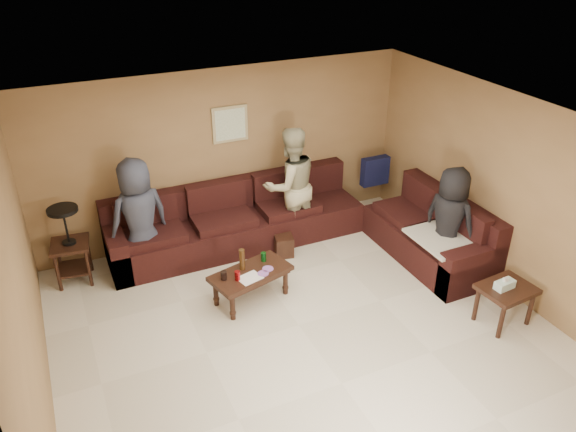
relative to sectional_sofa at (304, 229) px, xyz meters
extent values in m
plane|color=beige|center=(-0.81, -1.52, -0.33)|extent=(5.50, 5.50, 0.00)
cube|color=silver|center=(-0.81, -1.52, 2.12)|extent=(5.50, 5.00, 0.10)
cube|color=olive|center=(-0.81, 0.98, 0.92)|extent=(5.50, 0.10, 2.50)
cube|color=olive|center=(-0.81, -4.02, 0.92)|extent=(5.50, 0.10, 2.50)
cube|color=olive|center=(-3.56, -1.52, 0.92)|extent=(0.10, 5.00, 2.50)
cube|color=olive|center=(1.94, -1.52, 0.92)|extent=(0.10, 5.00, 2.50)
cube|color=black|center=(-0.81, 0.53, -0.10)|extent=(3.70, 0.90, 0.45)
cube|color=black|center=(-0.81, 0.86, 0.35)|extent=(3.70, 0.24, 0.45)
cube|color=black|center=(-2.54, 0.53, -0.01)|extent=(0.24, 0.90, 0.63)
cube|color=black|center=(1.49, -0.92, -0.10)|extent=(0.90, 2.00, 0.45)
cube|color=black|center=(1.82, -0.92, 0.35)|extent=(0.24, 2.00, 0.45)
cube|color=black|center=(1.49, -1.80, -0.01)|extent=(0.90, 0.24, 0.63)
cube|color=#101334|center=(1.49, 0.53, 0.42)|extent=(0.45, 0.14, 0.45)
cube|color=beige|center=(1.49, -1.37, 0.25)|extent=(1.00, 0.85, 0.04)
cube|color=black|center=(-1.13, -0.80, 0.06)|extent=(1.09, 0.74, 0.05)
cube|color=black|center=(-1.13, -0.80, 0.01)|extent=(1.00, 0.65, 0.05)
cylinder|color=black|center=(-1.48, -1.08, -0.14)|extent=(0.06, 0.06, 0.36)
cylinder|color=black|center=(-0.69, -0.87, -0.14)|extent=(0.06, 0.06, 0.36)
cylinder|color=black|center=(-1.57, -0.73, -0.14)|extent=(0.06, 0.06, 0.36)
cylinder|color=black|center=(-0.79, -0.52, -0.14)|extent=(0.06, 0.06, 0.36)
cylinder|color=#A61316|center=(-1.34, -0.90, 0.15)|extent=(0.07, 0.07, 0.12)
cylinder|color=#157A25|center=(-0.90, -0.65, 0.15)|extent=(0.07, 0.07, 0.12)
cylinder|color=#36200C|center=(-1.21, -0.71, 0.23)|extent=(0.07, 0.07, 0.28)
cylinder|color=black|center=(-1.49, -0.82, 0.15)|extent=(0.08, 0.08, 0.11)
cube|color=silver|center=(-1.19, -0.93, 0.09)|extent=(0.33, 0.28, 0.00)
cylinder|color=#E04F7C|center=(-1.01, -0.91, 0.09)|extent=(0.14, 0.14, 0.01)
cylinder|color=#E04F7C|center=(-0.92, -0.84, 0.09)|extent=(0.14, 0.14, 0.01)
cube|color=black|center=(-3.10, 0.56, 0.22)|extent=(0.53, 0.53, 0.05)
cube|color=black|center=(-3.10, 0.56, -0.14)|extent=(0.47, 0.47, 0.03)
cylinder|color=black|center=(-3.31, 0.40, -0.05)|extent=(0.05, 0.05, 0.55)
cylinder|color=black|center=(-2.93, 0.34, -0.05)|extent=(0.05, 0.05, 0.55)
cylinder|color=black|center=(-3.26, 0.77, -0.05)|extent=(0.05, 0.05, 0.55)
cylinder|color=black|center=(-2.88, 0.72, -0.05)|extent=(0.05, 0.05, 0.55)
cylinder|color=black|center=(-3.10, 0.56, 0.26)|extent=(0.17, 0.17, 0.03)
cylinder|color=black|center=(-3.10, 0.56, 0.50)|extent=(0.03, 0.03, 0.45)
cylinder|color=black|center=(-3.10, 0.56, 0.73)|extent=(0.38, 0.38, 0.05)
cube|color=black|center=(1.41, -2.46, 0.15)|extent=(0.65, 0.55, 0.06)
cylinder|color=black|center=(1.18, -2.67, -0.09)|extent=(0.06, 0.06, 0.47)
cylinder|color=black|center=(1.67, -2.62, -0.09)|extent=(0.06, 0.06, 0.47)
cylinder|color=black|center=(1.15, -2.29, -0.09)|extent=(0.06, 0.06, 0.47)
cylinder|color=black|center=(1.63, -2.25, -0.09)|extent=(0.06, 0.06, 0.47)
cube|color=white|center=(1.35, -2.46, 0.23)|extent=(0.25, 0.14, 0.10)
cube|color=silver|center=(1.35, -2.46, 0.30)|extent=(0.06, 0.04, 0.05)
cube|color=black|center=(-0.33, -0.02, -0.18)|extent=(0.30, 0.30, 0.30)
cube|color=tan|center=(-0.71, 0.96, 1.37)|extent=(0.52, 0.03, 0.52)
cube|color=silver|center=(-0.71, 0.95, 1.37)|extent=(0.44, 0.01, 0.44)
imported|color=#2F3342|center=(-2.20, 0.39, 0.49)|extent=(0.91, 0.70, 1.64)
imported|color=tan|center=(-0.05, 0.38, 0.54)|extent=(0.88, 0.71, 1.74)
imported|color=black|center=(1.47, -1.28, 0.43)|extent=(0.70, 0.86, 1.52)
camera|label=1|loc=(-3.11, -6.22, 3.98)|focal=35.00mm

